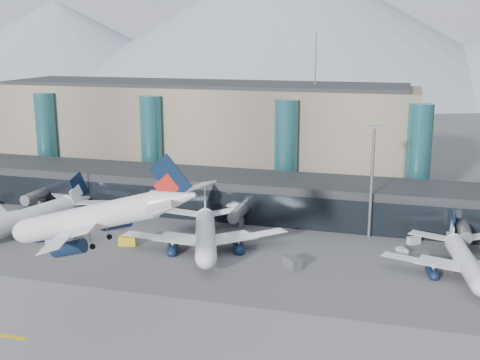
{
  "coord_description": "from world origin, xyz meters",
  "views": [
    {
      "loc": [
        37.74,
        -85.5,
        44.51
      ],
      "look_at": [
        3.97,
        32.0,
        15.32
      ],
      "focal_mm": 45.0,
      "sensor_mm": 36.0,
      "label": 1
    }
  ],
  "objects_px": {
    "veh_b": "(111,220)",
    "veh_c": "(292,263)",
    "jet_parked_mid": "(205,225)",
    "veh_g": "(402,252)",
    "lightmast_mid": "(372,175)",
    "jet_parked_left": "(37,209)",
    "veh_a": "(54,242)",
    "veh_h": "(128,241)",
    "veh_d": "(414,240)",
    "hero_jet": "(105,210)",
    "jet_parked_right": "(463,251)"
  },
  "relations": [
    {
      "from": "lightmast_mid",
      "to": "veh_c",
      "type": "xyz_separation_m",
      "value": [
        -13.21,
        -23.56,
        -13.3
      ]
    },
    {
      "from": "veh_d",
      "to": "veh_g",
      "type": "relative_size",
      "value": 1.03
    },
    {
      "from": "veh_d",
      "to": "veh_h",
      "type": "distance_m",
      "value": 63.05
    },
    {
      "from": "jet_parked_right",
      "to": "veh_g",
      "type": "xyz_separation_m",
      "value": [
        -11.4,
        5.25,
        -3.17
      ]
    },
    {
      "from": "jet_parked_mid",
      "to": "veh_a",
      "type": "xyz_separation_m",
      "value": [
        -31.53,
        -9.89,
        -3.63
      ]
    },
    {
      "from": "veh_b",
      "to": "veh_g",
      "type": "xyz_separation_m",
      "value": [
        69.25,
        -3.73,
        0.11
      ]
    },
    {
      "from": "lightmast_mid",
      "to": "jet_parked_mid",
      "type": "xyz_separation_m",
      "value": [
        -34.02,
        -15.56,
        -9.82
      ]
    },
    {
      "from": "veh_b",
      "to": "veh_g",
      "type": "height_order",
      "value": "veh_g"
    },
    {
      "from": "jet_parked_left",
      "to": "veh_g",
      "type": "bearing_deg",
      "value": -71.83
    },
    {
      "from": "jet_parked_left",
      "to": "veh_b",
      "type": "xyz_separation_m",
      "value": [
        14.41,
        8.74,
        -4.11
      ]
    },
    {
      "from": "hero_jet",
      "to": "veh_g",
      "type": "distance_m",
      "value": 63.71
    },
    {
      "from": "jet_parked_mid",
      "to": "veh_g",
      "type": "relative_size",
      "value": 14.06
    },
    {
      "from": "lightmast_mid",
      "to": "jet_parked_right",
      "type": "height_order",
      "value": "lightmast_mid"
    },
    {
      "from": "jet_parked_mid",
      "to": "veh_c",
      "type": "height_order",
      "value": "jet_parked_mid"
    },
    {
      "from": "jet_parked_left",
      "to": "jet_parked_mid",
      "type": "distance_m",
      "value": 42.13
    },
    {
      "from": "lightmast_mid",
      "to": "veh_b",
      "type": "xyz_separation_m",
      "value": [
        -61.74,
        -6.72,
        -13.75
      ]
    },
    {
      "from": "jet_parked_left",
      "to": "veh_g",
      "type": "relative_size",
      "value": 14.63
    },
    {
      "from": "jet_parked_mid",
      "to": "jet_parked_right",
      "type": "height_order",
      "value": "jet_parked_mid"
    },
    {
      "from": "lightmast_mid",
      "to": "veh_g",
      "type": "bearing_deg",
      "value": -54.29
    },
    {
      "from": "jet_parked_left",
      "to": "veh_a",
      "type": "bearing_deg",
      "value": -118.56
    },
    {
      "from": "hero_jet",
      "to": "veh_g",
      "type": "xyz_separation_m",
      "value": [
        45.4,
        41.32,
        -17.06
      ]
    },
    {
      "from": "jet_parked_mid",
      "to": "jet_parked_right",
      "type": "distance_m",
      "value": 52.93
    },
    {
      "from": "veh_c",
      "to": "veh_d",
      "type": "height_order",
      "value": "veh_c"
    },
    {
      "from": "veh_a",
      "to": "veh_b",
      "type": "bearing_deg",
      "value": 48.35
    },
    {
      "from": "hero_jet",
      "to": "jet_parked_left",
      "type": "xyz_separation_m",
      "value": [
        -38.25,
        36.31,
        -13.06
      ]
    },
    {
      "from": "lightmast_mid",
      "to": "veh_d",
      "type": "xyz_separation_m",
      "value": [
        9.88,
        -2.0,
        -13.62
      ]
    },
    {
      "from": "lightmast_mid",
      "to": "jet_parked_mid",
      "type": "bearing_deg",
      "value": -155.42
    },
    {
      "from": "lightmast_mid",
      "to": "hero_jet",
      "type": "height_order",
      "value": "lightmast_mid"
    },
    {
      "from": "veh_d",
      "to": "jet_parked_mid",
      "type": "bearing_deg",
      "value": 157.19
    },
    {
      "from": "lightmast_mid",
      "to": "hero_jet",
      "type": "xyz_separation_m",
      "value": [
        -37.89,
        -51.77,
        3.42
      ]
    },
    {
      "from": "jet_parked_right",
      "to": "veh_b",
      "type": "height_order",
      "value": "jet_parked_right"
    },
    {
      "from": "veh_c",
      "to": "lightmast_mid",
      "type": "bearing_deg",
      "value": 104.85
    },
    {
      "from": "veh_b",
      "to": "veh_g",
      "type": "distance_m",
      "value": 69.35
    },
    {
      "from": "lightmast_mid",
      "to": "veh_g",
      "type": "xyz_separation_m",
      "value": [
        7.51,
        -10.45,
        -13.63
      ]
    },
    {
      "from": "veh_a",
      "to": "veh_h",
      "type": "xyz_separation_m",
      "value": [
        15.09,
        5.14,
        0.05
      ]
    },
    {
      "from": "jet_parked_mid",
      "to": "hero_jet",
      "type": "bearing_deg",
      "value": 154.26
    },
    {
      "from": "jet_parked_mid",
      "to": "veh_h",
      "type": "relative_size",
      "value": 10.2
    },
    {
      "from": "veh_c",
      "to": "veh_h",
      "type": "height_order",
      "value": "veh_c"
    },
    {
      "from": "jet_parked_left",
      "to": "veh_d",
      "type": "relative_size",
      "value": 14.14
    },
    {
      "from": "lightmast_mid",
      "to": "hero_jet",
      "type": "distance_m",
      "value": 64.24
    },
    {
      "from": "veh_b",
      "to": "veh_c",
      "type": "bearing_deg",
      "value": -97.55
    },
    {
      "from": "jet_parked_right",
      "to": "veh_g",
      "type": "distance_m",
      "value": 12.94
    },
    {
      "from": "jet_parked_left",
      "to": "jet_parked_mid",
      "type": "height_order",
      "value": "jet_parked_left"
    },
    {
      "from": "hero_jet",
      "to": "veh_a",
      "type": "relative_size",
      "value": 10.58
    },
    {
      "from": "hero_jet",
      "to": "veh_c",
      "type": "bearing_deg",
      "value": 52.23
    },
    {
      "from": "hero_jet",
      "to": "jet_parked_left",
      "type": "relative_size",
      "value": 0.93
    },
    {
      "from": "jet_parked_left",
      "to": "veh_c",
      "type": "xyz_separation_m",
      "value": [
        62.93,
        -8.1,
        -3.66
      ]
    },
    {
      "from": "jet_parked_mid",
      "to": "jet_parked_left",
      "type": "bearing_deg",
      "value": 70.24
    },
    {
      "from": "veh_b",
      "to": "veh_h",
      "type": "distance_m",
      "value": 17.67
    },
    {
      "from": "hero_jet",
      "to": "veh_d",
      "type": "bearing_deg",
      "value": 49.59
    }
  ]
}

